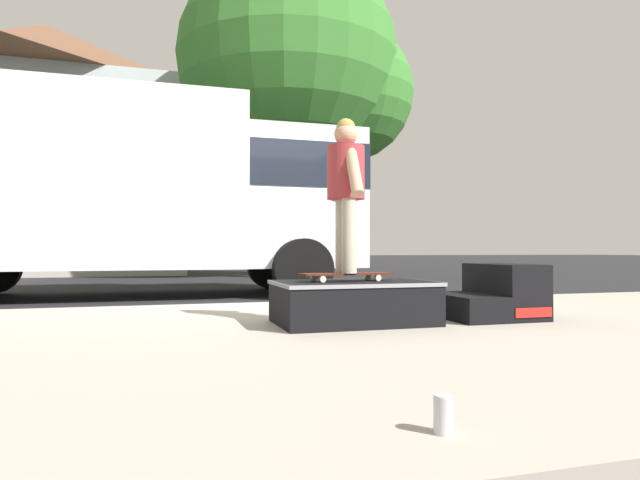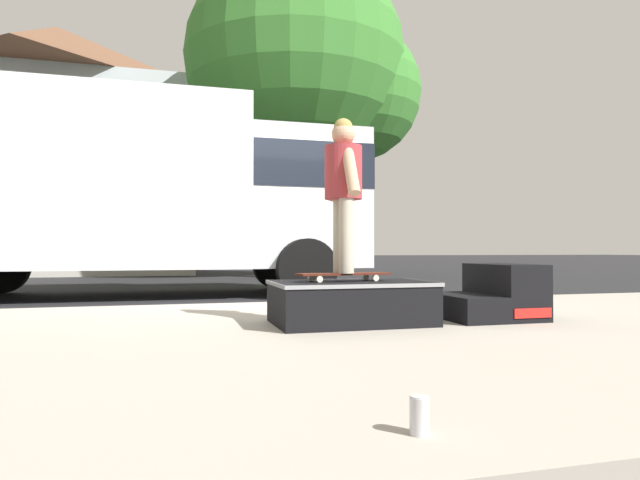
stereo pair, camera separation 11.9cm
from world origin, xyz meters
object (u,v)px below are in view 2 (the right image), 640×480
object	(u,v)px
kicker_ramp	(492,296)
street_tree_main	(308,69)
skater_kid	(343,182)
skate_box	(351,301)
soda_can	(420,415)
box_truck	(146,189)
skateboard	(343,274)

from	to	relation	value
kicker_ramp	street_tree_main	xyz separation A→B (m)	(0.71, 9.64, 5.22)
kicker_ramp	skater_kid	distance (m)	1.69
kicker_ramp	skate_box	bearing A→B (deg)	179.98
soda_can	street_tree_main	bearing A→B (deg)	77.67
skate_box	box_truck	distance (m)	5.27
skate_box	kicker_ramp	world-z (taller)	kicker_ramp
skate_box	skater_kid	world-z (taller)	skater_kid
skate_box	kicker_ramp	size ratio (longest dim) A/B	1.59
skateboard	box_truck	size ratio (longest dim) A/B	0.12
box_truck	street_tree_main	bearing A→B (deg)	51.79
kicker_ramp	street_tree_main	world-z (taller)	street_tree_main
kicker_ramp	soda_can	distance (m)	3.26
soda_can	street_tree_main	world-z (taller)	street_tree_main
skate_box	street_tree_main	world-z (taller)	street_tree_main
street_tree_main	kicker_ramp	bearing A→B (deg)	-94.24
street_tree_main	skate_box	bearing A→B (deg)	-101.94
box_truck	street_tree_main	distance (m)	7.31
skater_kid	soda_can	distance (m)	2.91
kicker_ramp	box_truck	size ratio (longest dim) A/B	0.12
skate_box	skater_kid	size ratio (longest dim) A/B	1.00
kicker_ramp	skateboard	world-z (taller)	kicker_ramp
skater_kid	street_tree_main	world-z (taller)	street_tree_main
skateboard	soda_can	distance (m)	2.71
skate_box	skater_kid	bearing A→B (deg)	158.20
skateboard	skater_kid	world-z (taller)	skater_kid
skater_kid	soda_can	xyz separation A→B (m)	(-0.58, -2.63, -1.11)
soda_can	box_truck	distance (m)	7.60
skate_box	soda_can	bearing A→B (deg)	-103.79
skate_box	kicker_ramp	distance (m)	1.32
skate_box	box_truck	xyz separation A→B (m)	(-1.81, 4.75, 1.39)
skate_box	street_tree_main	size ratio (longest dim) A/B	0.15
skate_box	skater_kid	distance (m)	0.98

